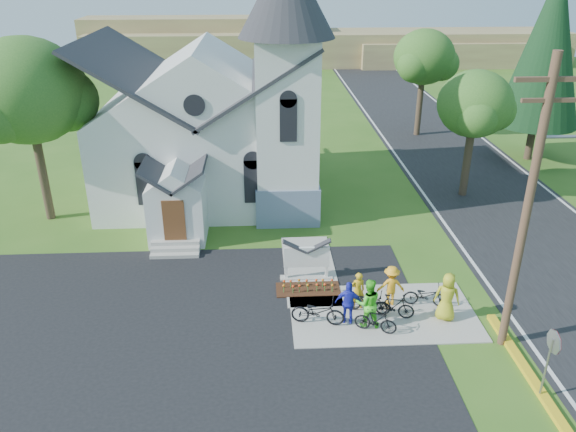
{
  "coord_description": "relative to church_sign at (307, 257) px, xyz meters",
  "views": [
    {
      "loc": [
        -3.04,
        -17.15,
        12.31
      ],
      "look_at": [
        -1.88,
        5.0,
        2.11
      ],
      "focal_mm": 35.0,
      "sensor_mm": 36.0,
      "label": 1
    }
  ],
  "objects": [
    {
      "name": "conifer",
      "position": [
        16.2,
        14.8,
        6.36
      ],
      "size": [
        5.2,
        5.2,
        12.4
      ],
      "color": "#3C2C20",
      "rests_on": "ground"
    },
    {
      "name": "church",
      "position": [
        -4.28,
        9.28,
        4.22
      ],
      "size": [
        12.35,
        12.0,
        13.0
      ],
      "color": "silver",
      "rests_on": "ground"
    },
    {
      "name": "parking_lot",
      "position": [
        -5.8,
        -5.2,
        -1.02
      ],
      "size": [
        20.0,
        16.0,
        0.02
      ],
      "primitive_type": "cube",
      "color": "black",
      "rests_on": "ground"
    },
    {
      "name": "cyclist_1",
      "position": [
        1.94,
        -3.47,
        -0.02
      ],
      "size": [
        0.95,
        0.75,
        1.91
      ],
      "primitive_type": "imported",
      "rotation": [
        0.0,
        0.0,
        3.11
      ],
      "color": "#4CE42A",
      "rests_on": "sidewalk"
    },
    {
      "name": "tree_lot_corner",
      "position": [
        -12.8,
        6.8,
        5.58
      ],
      "size": [
        5.6,
        5.6,
        9.15
      ],
      "color": "#3C2C20",
      "rests_on": "ground"
    },
    {
      "name": "bike_0",
      "position": [
        0.15,
        -3.26,
        -0.46
      ],
      "size": [
        2.06,
        1.08,
        1.03
      ],
      "primitive_type": "imported",
      "rotation": [
        0.0,
        0.0,
        1.36
      ],
      "color": "black",
      "rests_on": "sidewalk"
    },
    {
      "name": "flower_bed",
      "position": [
        0.0,
        -0.9,
        -0.99
      ],
      "size": [
        2.6,
        1.1,
        0.07
      ],
      "primitive_type": "cube",
      "color": "#33180E",
      "rests_on": "ground"
    },
    {
      "name": "sidewalk",
      "position": [
        2.7,
        -2.7,
        -1.0
      ],
      "size": [
        7.0,
        4.0,
        0.05
      ],
      "primitive_type": "cube",
      "color": "#A29C93",
      "rests_on": "ground"
    },
    {
      "name": "ground",
      "position": [
        1.2,
        -3.2,
        -1.03
      ],
      "size": [
        120.0,
        120.0,
        0.0
      ],
      "primitive_type": "plane",
      "color": "#36611B",
      "rests_on": "ground"
    },
    {
      "name": "tree_road_near",
      "position": [
        9.7,
        8.8,
        4.18
      ],
      "size": [
        4.0,
        4.0,
        7.05
      ],
      "color": "#3C2C20",
      "rests_on": "ground"
    },
    {
      "name": "cyclist_4",
      "position": [
        4.92,
        -3.2,
        -0.03
      ],
      "size": [
        1.09,
        0.91,
        1.9
      ],
      "primitive_type": "imported",
      "rotation": [
        0.0,
        0.0,
        2.76
      ],
      "color": "gold",
      "rests_on": "sidewalk"
    },
    {
      "name": "bike_3",
      "position": [
        3.0,
        -3.0,
        -0.5
      ],
      "size": [
        1.64,
        0.85,
        0.95
      ],
      "primitive_type": "imported",
      "rotation": [
        0.0,
        0.0,
        1.3
      ],
      "color": "black",
      "rests_on": "sidewalk"
    },
    {
      "name": "stop_sign",
      "position": [
        6.63,
        -7.4,
        0.75
      ],
      "size": [
        0.11,
        0.76,
        2.48
      ],
      "color": "gray",
      "rests_on": "ground"
    },
    {
      "name": "cyclist_2",
      "position": [
        1.28,
        -3.25,
        -0.13
      ],
      "size": [
        1.06,
        0.63,
        1.7
      ],
      "primitive_type": "imported",
      "rotation": [
        0.0,
        0.0,
        2.91
      ],
      "color": "#272BC6",
      "rests_on": "sidewalk"
    },
    {
      "name": "bike_2",
      "position": [
        2.12,
        -2.63,
        -0.53
      ],
      "size": [
        1.8,
        1.13,
        0.89
      ],
      "primitive_type": "imported",
      "rotation": [
        0.0,
        0.0,
        1.22
      ],
      "color": "black",
      "rests_on": "sidewalk"
    },
    {
      "name": "utility_pole",
      "position": [
        6.56,
        -4.7,
        4.38
      ],
      "size": [
        3.45,
        0.28,
        10.0
      ],
      "color": "#4E3427",
      "rests_on": "ground"
    },
    {
      "name": "cyclist_3",
      "position": [
        3.08,
        -2.12,
        -0.16
      ],
      "size": [
        1.07,
        0.63,
        1.64
      ],
      "primitive_type": "imported",
      "rotation": [
        0.0,
        0.0,
        3.13
      ],
      "color": "#FFA61C",
      "rests_on": "sidewalk"
    },
    {
      "name": "road",
      "position": [
        11.2,
        11.8,
        -1.02
      ],
      "size": [
        8.0,
        90.0,
        0.02
      ],
      "primitive_type": "cube",
      "color": "black",
      "rests_on": "ground"
    },
    {
      "name": "bike_1",
      "position": [
        2.17,
        -3.86,
        -0.51
      ],
      "size": [
        1.6,
        0.99,
        0.93
      ],
      "primitive_type": "imported",
      "rotation": [
        0.0,
        0.0,
        1.18
      ],
      "color": "black",
      "rests_on": "sidewalk"
    },
    {
      "name": "tree_road_mid",
      "position": [
        10.2,
        20.8,
        4.75
      ],
      "size": [
        4.4,
        4.4,
        7.8
      ],
      "color": "#3C2C20",
      "rests_on": "ground"
    },
    {
      "name": "church_sign",
      "position": [
        0.0,
        0.0,
        0.0
      ],
      "size": [
        2.2,
        0.4,
        1.7
      ],
      "color": "#A29C93",
      "rests_on": "ground"
    },
    {
      "name": "distant_hills",
      "position": [
        4.56,
        53.13,
        1.15
      ],
      "size": [
        61.0,
        10.0,
        5.6
      ],
      "color": "olive",
      "rests_on": "ground"
    },
    {
      "name": "bike_4",
      "position": [
        4.44,
        -2.3,
        -0.53
      ],
      "size": [
        1.79,
        0.91,
        0.89
      ],
      "primitive_type": "imported",
      "rotation": [
        0.0,
        0.0,
        1.38
      ],
      "color": "black",
      "rests_on": "sidewalk"
    },
    {
      "name": "cyclist_0",
      "position": [
        1.76,
        -2.31,
        -0.21
      ],
      "size": [
        0.6,
        0.43,
        1.54
      ],
      "primitive_type": "imported",
      "rotation": [
        0.0,
        0.0,
        3.26
      ],
      "color": "gold",
      "rests_on": "sidewalk"
    }
  ]
}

